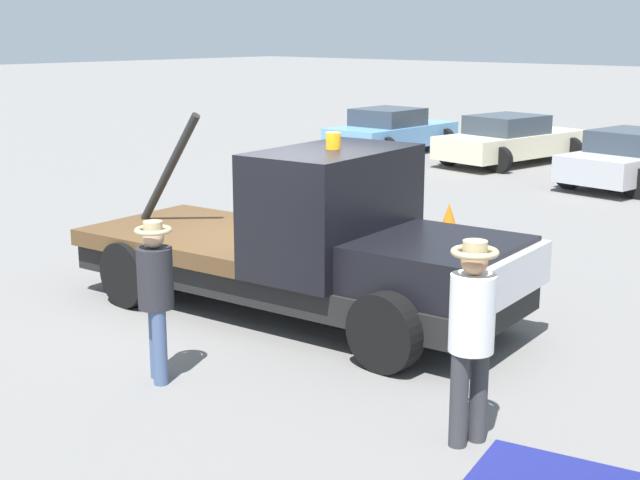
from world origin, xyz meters
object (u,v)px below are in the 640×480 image
Objects in this scene: tow_truck at (315,247)px; parked_car_cream at (510,140)px; person_near_truck at (472,326)px; traffic_cone at (449,219)px; parked_car_silver at (636,159)px; parked_car_skyblue at (391,131)px; person_at_hood at (156,288)px.

parked_car_cream is at bearing 104.16° from tow_truck.
traffic_cone is at bearing 143.53° from person_near_truck.
parked_car_cream is at bearing 79.12° from parked_car_silver.
parked_car_skyblue is at bearing 132.94° from traffic_cone.
parked_car_cream is 8.99m from traffic_cone.
parked_car_skyblue is at bearing 90.60° from parked_car_silver.
person_near_truck is at bearing -33.08° from tow_truck.
parked_car_skyblue is at bearing 105.02° from parked_car_cream.
tow_truck reaches higher than person_at_hood.
person_at_hood is at bearing -145.32° from person_near_truck.
person_at_hood is at bearing -154.27° from parked_car_cream.
parked_car_silver is at bearing -147.35° from person_at_hood.
person_at_hood is 18.06m from parked_car_skyblue.
tow_truck is 3.81m from person_near_truck.
traffic_cone is at bearing -148.92° from parked_car_cream.
person_near_truck is 0.42× the size of parked_car_silver.
tow_truck is 3.36× the size of person_near_truck.
parked_car_silver is at bearing -99.41° from parked_car_cream.
person_at_hood is 14.95m from parked_car_silver.
parked_car_cream is at bearing -133.95° from person_at_hood.
parked_car_cream is (3.73, 0.46, 0.00)m from parked_car_skyblue.
parked_car_silver is at bearing 88.32° from tow_truck.
tow_truck reaches higher than parked_car_skyblue.
person_at_hood is 3.12× the size of traffic_cone.
parked_car_silver is 8.04× the size of traffic_cone.
tow_truck is 11.37× the size of traffic_cone.
person_near_truck reaches higher than person_at_hood.
tow_truck is 15.70m from parked_car_skyblue.
tow_truck reaches higher than person_near_truck.
person_near_truck is 19.12m from parked_car_skyblue.
parked_car_cream is at bearing 137.52° from person_near_truck.
parked_car_skyblue is 7.77× the size of traffic_cone.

